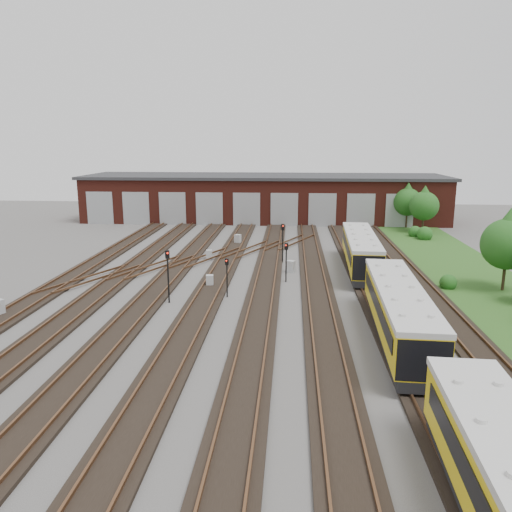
{
  "coord_description": "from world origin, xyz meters",
  "views": [
    {
      "loc": [
        3.98,
        -31.72,
        10.93
      ],
      "look_at": [
        1.18,
        7.19,
        2.0
      ],
      "focal_mm": 35.0,
      "sensor_mm": 36.0,
      "label": 1
    }
  ],
  "objects": [
    {
      "name": "signal_mast_0",
      "position": [
        -4.44,
        0.91,
        2.37
      ],
      "size": [
        0.32,
        0.31,
        3.73
      ],
      "rotation": [
        0.0,
        0.0,
        0.43
      ],
      "color": "black",
      "rests_on": "ground"
    },
    {
      "name": "relay_cabinet_4",
      "position": [
        3.99,
        9.79,
        0.52
      ],
      "size": [
        0.78,
        0.72,
        1.04
      ],
      "primitive_type": "cube",
      "rotation": [
        0.0,
        0.0,
        -0.4
      ],
      "color": "#A7AAAD",
      "rests_on": "ground"
    },
    {
      "name": "relay_cabinet_2",
      "position": [
        -2.25,
        5.02,
        0.47
      ],
      "size": [
        0.61,
        0.53,
        0.93
      ],
      "primitive_type": "cube",
      "rotation": [
        0.0,
        0.0,
        0.13
      ],
      "color": "#A7AAAD",
      "rests_on": "ground"
    },
    {
      "name": "relay_cabinet_1",
      "position": [
        -3.8,
        14.13,
        0.46
      ],
      "size": [
        0.61,
        0.54,
        0.92
      ],
      "primitive_type": "cube",
      "rotation": [
        0.0,
        0.0,
        0.15
      ],
      "color": "#A7AAAD",
      "rests_on": "ground"
    },
    {
      "name": "relay_cabinet_3",
      "position": [
        -1.87,
        21.66,
        0.53
      ],
      "size": [
        0.79,
        0.73,
        1.05
      ],
      "primitive_type": "cube",
      "rotation": [
        0.0,
        0.0,
        -0.4
      ],
      "color": "#A7AAAD",
      "rests_on": "ground"
    },
    {
      "name": "bush_0",
      "position": [
        16.0,
        5.86,
        0.65
      ],
      "size": [
        1.29,
        1.29,
        1.29
      ],
      "primitive_type": "sphere",
      "color": "#1D4C15",
      "rests_on": "ground"
    },
    {
      "name": "track_network",
      "position": [
        -0.17,
        0.59,
        0.11
      ],
      "size": [
        30.4,
        70.0,
        0.33
      ],
      "color": "black",
      "rests_on": "ground"
    },
    {
      "name": "bush_1",
      "position": [
        19.25,
        25.77,
        0.88
      ],
      "size": [
        1.77,
        1.77,
        1.77
      ],
      "primitive_type": "sphere",
      "color": "#1D4C15",
      "rests_on": "ground"
    },
    {
      "name": "tree_2",
      "position": [
        19.92,
        5.56,
        4.05
      ],
      "size": [
        3.8,
        3.8,
        6.3
      ],
      "color": "#2F2315",
      "rests_on": "ground"
    },
    {
      "name": "bush_2",
      "position": [
        18.57,
        27.53,
        0.75
      ],
      "size": [
        1.51,
        1.51,
        1.51
      ],
      "primitive_type": "sphere",
      "color": "#1D4C15",
      "rests_on": "ground"
    },
    {
      "name": "tree_1",
      "position": [
        20.11,
        30.2,
        3.75
      ],
      "size": [
        3.52,
        3.52,
        5.84
      ],
      "color": "#2F2315",
      "rests_on": "ground"
    },
    {
      "name": "tree_0",
      "position": [
        18.93,
        33.86,
        3.8
      ],
      "size": [
        3.57,
        3.57,
        5.91
      ],
      "color": "#2F2315",
      "rests_on": "ground"
    },
    {
      "name": "signal_mast_2",
      "position": [
        3.61,
        6.83,
        2.03
      ],
      "size": [
        0.3,
        0.29,
        3.16
      ],
      "rotation": [
        0.0,
        0.0,
        -0.39
      ],
      "color": "black",
      "rests_on": "ground"
    },
    {
      "name": "signal_mast_1",
      "position": [
        -0.57,
        2.51,
        1.83
      ],
      "size": [
        0.26,
        0.24,
        2.85
      ],
      "rotation": [
        0.0,
        0.0,
        -0.23
      ],
      "color": "black",
      "rests_on": "ground"
    },
    {
      "name": "maintenance_shed",
      "position": [
        -0.01,
        39.97,
        3.2
      ],
      "size": [
        51.0,
        12.5,
        6.35
      ],
      "color": "#541D15",
      "rests_on": "ground"
    },
    {
      "name": "ground",
      "position": [
        0.0,
        0.0,
        0.0
      ],
      "size": [
        120.0,
        120.0,
        0.0
      ],
      "primitive_type": "plane",
      "color": "#43403E",
      "rests_on": "ground"
    },
    {
      "name": "grass_verge",
      "position": [
        19.0,
        10.0,
        0.03
      ],
      "size": [
        8.0,
        55.0,
        0.05
      ],
      "primitive_type": "cube",
      "color": "#26521B",
      "rests_on": "ground"
    },
    {
      "name": "signal_mast_3",
      "position": [
        3.2,
        13.45,
        2.31
      ],
      "size": [
        0.31,
        0.29,
        3.61
      ],
      "rotation": [
        0.0,
        0.0,
        0.14
      ],
      "color": "black",
      "rests_on": "ground"
    },
    {
      "name": "metro_train",
      "position": [
        10.0,
        -4.92,
        1.77
      ],
      "size": [
        3.09,
        45.72,
        2.82
      ],
      "rotation": [
        0.0,
        0.0,
        -0.05
      ],
      "color": "black",
      "rests_on": "ground"
    }
  ]
}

